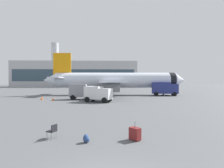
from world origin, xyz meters
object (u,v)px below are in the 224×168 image
Objects in this scene: rolling_suitcase at (135,134)px; gate_chair at (53,130)px; cargo_van at (98,93)px; safety_cone_mid at (69,93)px; fuel_truck at (164,88)px; safety_cone_far at (42,98)px; safety_cone_near at (53,99)px; traveller_backpack at (86,139)px; service_truck at (82,91)px; airplane_at_gate at (115,80)px.

rolling_suitcase is 1.28× the size of gate_chair.
cargo_van is 7.53× the size of safety_cone_mid.
fuel_truck is 35.73m from rolling_suitcase.
rolling_suitcase is at bearing -60.62° from safety_cone_far.
safety_cone_far is at bearing -160.36° from fuel_truck.
rolling_suitcase is at bearing -64.08° from safety_cone_near.
safety_cone_near is 15.78m from safety_cone_mid.
cargo_van is at bearing -138.85° from fuel_truck.
cargo_van is 19.63m from gate_chair.
safety_cone_far reaches higher than traveller_backpack.
service_truck is 25.41m from traveller_backpack.
airplane_at_gate reaches higher than safety_cone_near.
service_truck is at bearing 93.02° from gate_chair.
fuel_truck reaches higher than safety_cone_near.
gate_chair is at bearing 158.51° from traveller_backpack.
airplane_at_gate is at bearing 168.18° from fuel_truck.
safety_cone_near and safety_cone_mid have the same top height.
gate_chair is at bearing -74.43° from safety_cone_near.
safety_cone_near is at bearing 109.73° from traveller_backpack.
service_truck is 10.01× the size of traveller_backpack.
service_truck is 5.59× the size of gate_chair.
fuel_truck is 9.85× the size of safety_cone_near.
traveller_backpack is (10.80, -24.53, -0.14)m from safety_cone_far.
airplane_at_gate is at bearing 77.07° from cargo_van.
fuel_truck is 9.84× the size of safety_cone_mid.
safety_cone_mid is 0.85× the size of safety_cone_far.
service_truck is 6.36× the size of safety_cone_far.
traveller_backpack is 2.28m from gate_chair.
safety_cone_near is (-23.65, -10.39, -1.46)m from fuel_truck.
service_truck reaches higher than safety_cone_mid.
rolling_suitcase is (13.61, -24.17, 0.02)m from safety_cone_far.
safety_cone_near is at bearing -132.75° from airplane_at_gate.
cargo_van is at bearing -66.03° from safety_cone_mid.
fuel_truck is 27.69m from safety_cone_far.
service_truck reaches higher than safety_cone_near.
rolling_suitcase is (2.99, -19.99, -1.06)m from cargo_van.
safety_cone_mid is 0.75× the size of gate_chair.
fuel_truck is 5.74× the size of rolling_suitcase.
safety_cone_far is at bearing 119.38° from rolling_suitcase.
rolling_suitcase reaches higher than safety_cone_far.
gate_chair is (8.69, -23.70, 0.12)m from safety_cone_far.
airplane_at_gate is 47.16× the size of safety_cone_far.
airplane_at_gate is 5.65× the size of fuel_truck.
fuel_truck is (18.63, 8.67, 0.16)m from service_truck.
safety_cone_mid is at bearing 81.36° from safety_cone_far.
airplane_at_gate is 74.27× the size of traveller_backpack.
safety_cone_near is at bearing 105.57° from gate_chair.
cargo_van reaches higher than safety_cone_mid.
fuel_truck is 8.35× the size of safety_cone_far.
service_truck is at bearing 18.96° from safety_cone_near.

